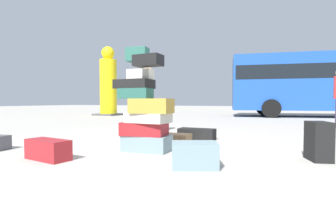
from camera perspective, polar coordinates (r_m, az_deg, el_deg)
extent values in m
plane|color=#ADA89E|center=(4.41, -3.72, -8.11)|extent=(80.00, 80.00, 0.00)
cube|color=gray|center=(4.22, -4.61, -6.82)|extent=(0.76, 0.50, 0.25)
cube|color=maroon|center=(4.19, -5.22, -3.68)|extent=(0.75, 0.51, 0.21)
cube|color=beige|center=(4.10, -4.39, -1.28)|extent=(0.69, 0.45, 0.15)
cube|color=#B28C33|center=(4.03, -3.66, 1.36)|extent=(0.65, 0.43, 0.23)
cube|color=#26594C|center=(4.12, -7.12, 4.05)|extent=(0.52, 0.35, 0.16)
cube|color=black|center=(4.20, -7.44, 6.09)|extent=(0.58, 0.37, 0.14)
cube|color=beige|center=(4.27, -6.08, 8.14)|extent=(0.41, 0.28, 0.17)
cube|color=black|center=(3.89, -4.39, 11.21)|extent=(0.42, 0.27, 0.17)
cube|color=#26594C|center=(4.56, -6.74, 12.43)|extent=(0.39, 0.27, 0.23)
cube|color=maroon|center=(3.95, -24.90, -7.51)|extent=(0.70, 0.37, 0.28)
cube|color=olive|center=(5.08, 1.88, -5.78)|extent=(0.54, 0.35, 0.16)
cube|color=black|center=(4.06, 30.23, -5.56)|extent=(0.34, 0.43, 0.53)
cube|color=black|center=(5.46, 6.35, -4.85)|extent=(0.76, 0.33, 0.23)
cube|color=gray|center=(3.18, 5.83, -9.38)|extent=(0.64, 0.54, 0.31)
cylinder|color=brown|center=(6.56, -4.22, -0.73)|extent=(0.12, 0.12, 0.89)
cylinder|color=brown|center=(6.35, -4.81, -0.84)|extent=(0.12, 0.12, 0.89)
cylinder|color=#338CCC|center=(6.46, -4.53, 5.68)|extent=(0.30, 0.30, 0.56)
sphere|color=tan|center=(6.49, -4.54, 9.13)|extent=(0.22, 0.22, 0.22)
cylinder|color=yellow|center=(15.26, -13.01, 5.26)|extent=(0.95, 0.95, 3.18)
sphere|color=yellow|center=(15.49, -13.08, 12.52)|extent=(0.74, 0.74, 0.74)
cube|color=#4C4C4C|center=(15.26, -12.95, -0.51)|extent=(1.33, 1.33, 0.10)
cylinder|color=black|center=(16.03, 20.37, 0.96)|extent=(0.93, 0.42, 0.90)
cylinder|color=black|center=(13.56, 21.77, 0.71)|extent=(0.93, 0.42, 0.90)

